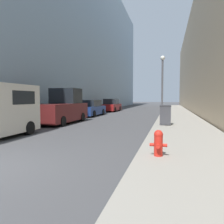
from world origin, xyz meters
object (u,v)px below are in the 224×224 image
Objects in this scene: lamppost at (162,84)px; parked_sedan_near at (91,109)px; fire_hydrant at (158,142)px; parked_sedan_far at (111,106)px; pickup_truck at (62,109)px; trash_bin at (165,115)px.

lamppost reaches higher than parked_sedan_near.
fire_hydrant is 23.08m from parked_sedan_far.
pickup_truck reaches higher than parked_sedan_far.
lamppost is at bearing 94.37° from trash_bin.
pickup_truck is at bearing 131.84° from fire_hydrant.
parked_sedan_far reaches higher than fire_hydrant.
trash_bin is 0.25× the size of parked_sedan_near.
trash_bin is at bearing -85.63° from lamppost.
fire_hydrant is at bearing -88.59° from lamppost.
parked_sedan_near reaches higher than fire_hydrant.
lamppost is 0.97× the size of pickup_truck.
lamppost reaches higher than parked_sedan_far.
parked_sedan_far is (-0.10, 14.02, -0.24)m from pickup_truck.
fire_hydrant is 0.16× the size of parked_sedan_near.
fire_hydrant is 0.61× the size of trash_bin.
parked_sedan_far is at bearing 116.28° from trash_bin.
pickup_truck is at bearing -89.02° from parked_sedan_near.
parked_sedan_near is at bearing 136.61° from trash_bin.
fire_hydrant is at bearing -90.48° from trash_bin.
parked_sedan_near is at bearing 90.98° from pickup_truck.
lamppost reaches higher than fire_hydrant.
parked_sedan_far is (-7.18, 21.93, 0.23)m from fire_hydrant.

